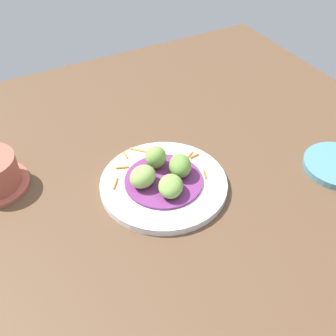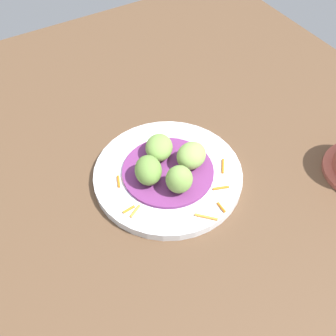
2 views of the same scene
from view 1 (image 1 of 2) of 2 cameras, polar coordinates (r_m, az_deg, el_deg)
table_surface at (r=83.37cm, az=1.58°, el=-2.25°), size 110.00×110.00×2.00cm
main_plate at (r=81.10cm, az=-0.67°, el=-2.10°), size 24.31×24.31×1.43cm
cabbage_bed at (r=80.43cm, az=-0.67°, el=-1.60°), size 14.92×14.92×0.51cm
carrot_garnish at (r=84.18cm, az=-2.05°, el=0.69°), size 15.30×19.39×0.40cm
guac_scoop_left at (r=78.02cm, az=-3.41°, el=-1.15°), size 6.42×6.78×3.87cm
guac_scoop_center at (r=76.41cm, az=0.37°, el=-2.45°), size 7.09×6.81×3.38cm
guac_scoop_right at (r=79.97cm, az=1.98°, el=0.30°), size 6.50×5.98×4.09cm
guac_scoop_back at (r=81.52cm, az=-1.67°, el=1.48°), size 4.65×4.73×4.55cm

